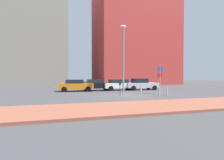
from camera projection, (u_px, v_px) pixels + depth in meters
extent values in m
plane|color=#424244|center=(127.00, 95.00, 16.76)|extent=(120.00, 120.00, 0.00)
cube|color=#93513D|center=(167.00, 106.00, 10.26)|extent=(40.00, 3.87, 0.14)
cube|color=orange|center=(76.00, 86.00, 21.03)|extent=(4.25, 2.05, 0.68)
cube|color=black|center=(75.00, 81.00, 20.98)|extent=(2.21, 1.78, 0.46)
cylinder|color=black|center=(87.00, 88.00, 22.20)|extent=(0.65, 0.26, 0.64)
cylinder|color=black|center=(88.00, 89.00, 20.45)|extent=(0.65, 0.26, 0.64)
cylinder|color=black|center=(65.00, 88.00, 21.61)|extent=(0.65, 0.26, 0.64)
cylinder|color=black|center=(64.00, 89.00, 19.87)|extent=(0.65, 0.26, 0.64)
cube|color=black|center=(96.00, 86.00, 22.17)|extent=(3.94, 1.72, 0.68)
cube|color=black|center=(95.00, 81.00, 22.12)|extent=(2.07, 1.55, 0.48)
cylinder|color=black|center=(105.00, 88.00, 23.32)|extent=(0.64, 0.23, 0.64)
cylinder|color=black|center=(108.00, 88.00, 21.72)|extent=(0.64, 0.23, 0.64)
cylinder|color=black|center=(86.00, 88.00, 22.64)|extent=(0.64, 0.23, 0.64)
cylinder|color=black|center=(87.00, 89.00, 21.04)|extent=(0.64, 0.23, 0.64)
cube|color=white|center=(119.00, 85.00, 22.76)|extent=(4.55, 2.00, 0.68)
cube|color=black|center=(118.00, 81.00, 22.70)|extent=(2.42, 1.75, 0.46)
cylinder|color=black|center=(127.00, 87.00, 24.10)|extent=(0.65, 0.25, 0.64)
cylinder|color=black|center=(132.00, 88.00, 22.42)|extent=(0.65, 0.25, 0.64)
cylinder|color=black|center=(107.00, 88.00, 23.12)|extent=(0.65, 0.25, 0.64)
cylinder|color=black|center=(111.00, 89.00, 21.44)|extent=(0.65, 0.25, 0.64)
cube|color=#B7BABF|center=(141.00, 85.00, 23.30)|extent=(4.56, 1.74, 0.67)
cube|color=black|center=(139.00, 81.00, 23.21)|extent=(1.94, 1.60, 0.57)
cylinder|color=black|center=(148.00, 87.00, 24.56)|extent=(0.64, 0.22, 0.64)
cylinder|color=black|center=(155.00, 88.00, 22.89)|extent=(0.64, 0.22, 0.64)
cylinder|color=black|center=(129.00, 87.00, 23.72)|extent=(0.64, 0.22, 0.64)
cylinder|color=black|center=(133.00, 88.00, 22.05)|extent=(0.64, 0.22, 0.64)
cylinder|color=gray|center=(160.00, 80.00, 17.72)|extent=(0.10, 0.10, 2.92)
cube|color=#1447B7|center=(160.00, 69.00, 17.70)|extent=(0.55, 0.05, 0.55)
cylinder|color=red|center=(160.00, 75.00, 17.71)|extent=(0.60, 0.04, 0.60)
cylinder|color=#4C4C51|center=(120.00, 90.00, 16.19)|extent=(0.08, 0.08, 1.04)
cube|color=black|center=(120.00, 83.00, 16.17)|extent=(0.18, 0.14, 0.28)
cylinder|color=gray|center=(123.00, 60.00, 19.15)|extent=(0.20, 0.20, 7.37)
ellipsoid|color=silver|center=(123.00, 27.00, 19.08)|extent=(0.70, 0.36, 0.30)
cylinder|color=#B7B7BC|center=(167.00, 91.00, 16.13)|extent=(0.13, 0.13, 0.90)
cylinder|color=#B7B7BC|center=(141.00, 89.00, 18.17)|extent=(0.17, 0.17, 0.93)
cylinder|color=#B7B7BC|center=(159.00, 91.00, 15.95)|extent=(0.16, 0.16, 0.86)
cube|color=#BF3833|center=(132.00, 24.00, 43.40)|extent=(18.59, 16.03, 30.77)
cube|color=gray|center=(34.00, 44.00, 37.19)|extent=(14.40, 15.60, 17.89)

